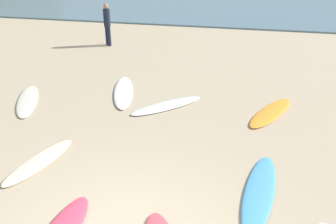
{
  "coord_description": "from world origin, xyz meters",
  "views": [
    {
      "loc": [
        1.59,
        -4.07,
        4.73
      ],
      "look_at": [
        -0.05,
        4.33,
        0.3
      ],
      "focal_mm": 39.35,
      "sensor_mm": 36.0,
      "label": 1
    }
  ],
  "objects_px": {
    "beachgoer_near": "(107,22)",
    "surfboard_6": "(28,101)",
    "surfboard_5": "(271,112)",
    "surfboard_2": "(39,162)",
    "surfboard_9": "(167,106)",
    "surfboard_1": "(124,92)",
    "surfboard_4": "(260,192)"
  },
  "relations": [
    {
      "from": "beachgoer_near",
      "to": "surfboard_6",
      "type": "bearing_deg",
      "value": -51.72
    },
    {
      "from": "surfboard_5",
      "to": "surfboard_9",
      "type": "xyz_separation_m",
      "value": [
        -2.92,
        -0.13,
        -0.0
      ]
    },
    {
      "from": "surfboard_1",
      "to": "surfboard_6",
      "type": "height_order",
      "value": "surfboard_1"
    },
    {
      "from": "surfboard_1",
      "to": "surfboard_6",
      "type": "bearing_deg",
      "value": 7.86
    },
    {
      "from": "surfboard_6",
      "to": "surfboard_1",
      "type": "bearing_deg",
      "value": -0.51
    },
    {
      "from": "surfboard_5",
      "to": "surfboard_6",
      "type": "xyz_separation_m",
      "value": [
        -7.02,
        -0.58,
        -0.0
      ]
    },
    {
      "from": "beachgoer_near",
      "to": "surfboard_5",
      "type": "bearing_deg",
      "value": 4.53
    },
    {
      "from": "surfboard_1",
      "to": "surfboard_6",
      "type": "relative_size",
      "value": 1.07
    },
    {
      "from": "surfboard_6",
      "to": "surfboard_9",
      "type": "xyz_separation_m",
      "value": [
        4.1,
        0.46,
        0.0
      ]
    },
    {
      "from": "surfboard_5",
      "to": "surfboard_6",
      "type": "bearing_deg",
      "value": -146.93
    },
    {
      "from": "surfboard_2",
      "to": "surfboard_9",
      "type": "bearing_deg",
      "value": 72.36
    },
    {
      "from": "surfboard_9",
      "to": "surfboard_1",
      "type": "bearing_deg",
      "value": -155.98
    },
    {
      "from": "surfboard_2",
      "to": "beachgoer_near",
      "type": "bearing_deg",
      "value": 115.76
    },
    {
      "from": "surfboard_4",
      "to": "surfboard_9",
      "type": "distance_m",
      "value": 4.21
    },
    {
      "from": "surfboard_6",
      "to": "beachgoer_near",
      "type": "height_order",
      "value": "beachgoer_near"
    },
    {
      "from": "surfboard_5",
      "to": "beachgoer_near",
      "type": "xyz_separation_m",
      "value": [
        -6.53,
        5.22,
        0.94
      ]
    },
    {
      "from": "surfboard_1",
      "to": "beachgoer_near",
      "type": "bearing_deg",
      "value": -81.29
    },
    {
      "from": "surfboard_4",
      "to": "surfboard_9",
      "type": "relative_size",
      "value": 1.11
    },
    {
      "from": "surfboard_5",
      "to": "surfboard_1",
      "type": "bearing_deg",
      "value": -158.67
    },
    {
      "from": "surfboard_2",
      "to": "surfboard_5",
      "type": "distance_m",
      "value": 6.16
    },
    {
      "from": "surfboard_6",
      "to": "surfboard_4",
      "type": "bearing_deg",
      "value": -47.66
    },
    {
      "from": "surfboard_9",
      "to": "surfboard_6",
      "type": "bearing_deg",
      "value": -125.6
    },
    {
      "from": "surfboard_9",
      "to": "surfboard_4",
      "type": "bearing_deg",
      "value": -5.12
    },
    {
      "from": "surfboard_2",
      "to": "surfboard_6",
      "type": "bearing_deg",
      "value": 140.45
    },
    {
      "from": "surfboard_1",
      "to": "surfboard_9",
      "type": "xyz_separation_m",
      "value": [
        1.5,
        -0.67,
        -0.0
      ]
    },
    {
      "from": "surfboard_5",
      "to": "surfboard_4",
      "type": "bearing_deg",
      "value": -68.13
    },
    {
      "from": "surfboard_1",
      "to": "surfboard_4",
      "type": "xyz_separation_m",
      "value": [
        4.02,
        -4.04,
        -0.0
      ]
    },
    {
      "from": "surfboard_1",
      "to": "surfboard_6",
      "type": "xyz_separation_m",
      "value": [
        -2.6,
        -1.13,
        -0.0
      ]
    },
    {
      "from": "surfboard_2",
      "to": "surfboard_6",
      "type": "relative_size",
      "value": 0.88
    },
    {
      "from": "surfboard_1",
      "to": "surfboard_5",
      "type": "relative_size",
      "value": 1.1
    },
    {
      "from": "surfboard_1",
      "to": "surfboard_2",
      "type": "bearing_deg",
      "value": 64.07
    },
    {
      "from": "surfboard_2",
      "to": "surfboard_9",
      "type": "relative_size",
      "value": 0.89
    }
  ]
}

